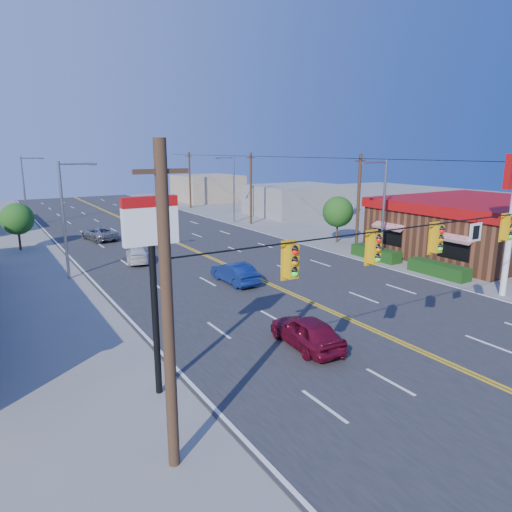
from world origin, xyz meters
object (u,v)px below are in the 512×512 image
signal_span (454,249)px  pizza_hut_sign (152,255)px  car_white (138,255)px  car_blue (235,274)px  car_silver (100,234)px  car_magenta (307,333)px  kfc (474,226)px

signal_span → pizza_hut_sign: signal_span is taller
signal_span → car_white: (-5.42, 23.89, -4.29)m
signal_span → car_blue: bearing=96.6°
car_white → car_silver: (-0.38, 10.86, 0.07)m
signal_span → pizza_hut_sign: bearing=159.8°
signal_span → car_silver: size_ratio=5.08×
signal_span → car_blue: 15.46m
pizza_hut_sign → car_magenta: (7.00, 0.23, -4.46)m
kfc → car_silver: size_ratio=3.41×
car_magenta → car_white: (-1.54, 19.66, -0.13)m
car_magenta → car_silver: bearing=-81.9°
pizza_hut_sign → car_silver: size_ratio=1.43×
car_blue → car_silver: car_blue is taller
car_magenta → kfc: bearing=-157.5°
car_blue → signal_span: bearing=95.8°
kfc → car_white: (-25.44, 11.89, -1.78)m
kfc → car_magenta: size_ratio=3.83×
car_magenta → car_silver: (-1.92, 30.52, -0.06)m
car_white → car_silver: car_silver is taller
car_blue → car_white: car_blue is taller
car_white → car_silver: 10.86m
car_silver → kfc: bearing=129.7°
signal_span → car_white: signal_span is taller
signal_span → kfc: size_ratio=1.49×
car_magenta → car_silver: car_magenta is taller
car_magenta → car_white: bearing=-81.1°
pizza_hut_sign → car_blue: (9.17, 10.79, -4.48)m
pizza_hut_sign → car_blue: size_ratio=1.61×
signal_span → pizza_hut_sign: (-10.88, 4.00, 0.30)m
car_magenta → car_silver: size_ratio=0.89×
pizza_hut_sign → car_blue: 14.85m
pizza_hut_sign → car_white: pizza_hut_sign is taller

